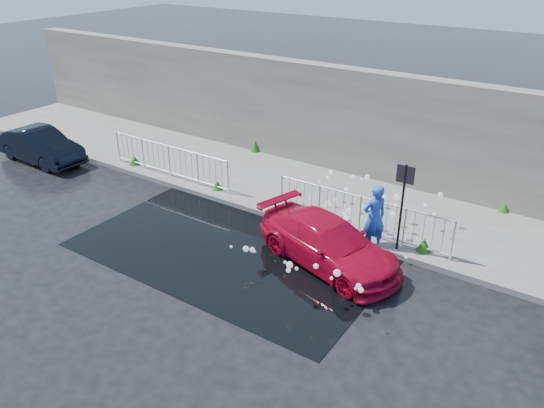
% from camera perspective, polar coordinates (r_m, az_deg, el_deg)
% --- Properties ---
extents(ground, '(90.00, 90.00, 0.00)m').
position_cam_1_polar(ground, '(13.78, -8.36, -5.84)').
color(ground, black).
rests_on(ground, ground).
extents(pavement, '(30.00, 4.00, 0.15)m').
position_cam_1_polar(pavement, '(17.27, 2.65, 1.68)').
color(pavement, '#5C5D58').
rests_on(pavement, ground).
extents(curb, '(30.00, 0.25, 0.16)m').
position_cam_1_polar(curb, '(15.76, -1.15, -0.82)').
color(curb, '#5C5D58').
rests_on(curb, ground).
extents(retaining_wall, '(30.00, 0.60, 3.50)m').
position_cam_1_polar(retaining_wall, '(18.42, 6.40, 9.23)').
color(retaining_wall, '#5D564F').
rests_on(retaining_wall, pavement).
extents(puddle, '(8.00, 5.00, 0.01)m').
position_cam_1_polar(puddle, '(14.13, -4.15, -4.68)').
color(puddle, black).
rests_on(puddle, ground).
extents(sign_post, '(0.45, 0.06, 2.50)m').
position_cam_1_polar(sign_post, '(13.39, 13.93, 1.04)').
color(sign_post, black).
rests_on(sign_post, ground).
extents(railing_left, '(5.05, 0.05, 1.10)m').
position_cam_1_polar(railing_left, '(18.12, -10.99, 4.69)').
color(railing_left, silver).
rests_on(railing_left, pavement).
extents(railing_right, '(5.05, 0.05, 1.10)m').
position_cam_1_polar(railing_right, '(14.42, 9.45, -1.01)').
color(railing_right, silver).
rests_on(railing_right, pavement).
extents(weeds, '(12.17, 3.93, 0.43)m').
position_cam_1_polar(weeds, '(16.94, 1.17, 2.13)').
color(weeds, '#1A4311').
rests_on(weeds, pavement).
extents(water_spray, '(3.55, 5.30, 1.05)m').
position_cam_1_polar(water_spray, '(14.15, 8.51, -1.57)').
color(water_spray, white).
rests_on(water_spray, ground).
extents(red_car, '(4.34, 2.71, 1.17)m').
position_cam_1_polar(red_car, '(13.23, 6.09, -4.19)').
color(red_car, '#A90623').
rests_on(red_car, ground).
extents(dark_car, '(3.71, 1.33, 1.22)m').
position_cam_1_polar(dark_car, '(21.20, -23.65, 5.78)').
color(dark_car, black).
rests_on(dark_car, ground).
extents(person, '(0.74, 0.80, 1.83)m').
position_cam_1_polar(person, '(13.86, 10.93, -1.47)').
color(person, blue).
rests_on(person, ground).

